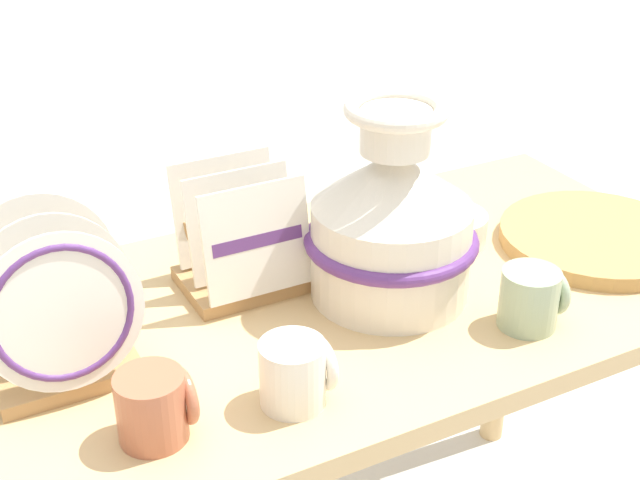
{
  "coord_description": "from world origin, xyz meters",
  "views": [
    {
      "loc": [
        -0.56,
        -1.06,
        1.48
      ],
      "look_at": [
        0.0,
        0.0,
        0.84
      ],
      "focal_mm": 50.0,
      "sensor_mm": 36.0,
      "label": 1
    }
  ],
  "objects_px": {
    "ceramic_vase": "(392,220)",
    "dish_rack_round_plates": "(57,319)",
    "mug_cream_glaze": "(296,372)",
    "mug_sage_glaze": "(532,298)",
    "mug_terracotta_glaze": "(155,406)",
    "wicker_charger_stack": "(596,238)",
    "fruit_bowl": "(449,224)",
    "dish_rack_square_plates": "(241,251)"
  },
  "relations": [
    {
      "from": "ceramic_vase",
      "to": "dish_rack_round_plates",
      "type": "bearing_deg",
      "value": 177.46
    },
    {
      "from": "ceramic_vase",
      "to": "mug_cream_glaze",
      "type": "height_order",
      "value": "ceramic_vase"
    },
    {
      "from": "ceramic_vase",
      "to": "mug_sage_glaze",
      "type": "height_order",
      "value": "ceramic_vase"
    },
    {
      "from": "mug_cream_glaze",
      "to": "mug_terracotta_glaze",
      "type": "height_order",
      "value": "same"
    },
    {
      "from": "dish_rack_round_plates",
      "to": "wicker_charger_stack",
      "type": "relative_size",
      "value": 0.71
    },
    {
      "from": "wicker_charger_stack",
      "to": "mug_cream_glaze",
      "type": "height_order",
      "value": "mug_cream_glaze"
    },
    {
      "from": "mug_cream_glaze",
      "to": "mug_sage_glaze",
      "type": "height_order",
      "value": "same"
    },
    {
      "from": "mug_sage_glaze",
      "to": "ceramic_vase",
      "type": "bearing_deg",
      "value": 128.48
    },
    {
      "from": "wicker_charger_stack",
      "to": "mug_cream_glaze",
      "type": "bearing_deg",
      "value": -167.46
    },
    {
      "from": "mug_cream_glaze",
      "to": "fruit_bowl",
      "type": "xyz_separation_m",
      "value": [
        0.44,
        0.28,
        -0.01
      ]
    },
    {
      "from": "dish_rack_round_plates",
      "to": "fruit_bowl",
      "type": "distance_m",
      "value": 0.71
    },
    {
      "from": "fruit_bowl",
      "to": "mug_terracotta_glaze",
      "type": "bearing_deg",
      "value": -157.47
    },
    {
      "from": "dish_rack_square_plates",
      "to": "mug_cream_glaze",
      "type": "bearing_deg",
      "value": -100.41
    },
    {
      "from": "mug_cream_glaze",
      "to": "mug_terracotta_glaze",
      "type": "distance_m",
      "value": 0.19
    },
    {
      "from": "mug_cream_glaze",
      "to": "ceramic_vase",
      "type": "bearing_deg",
      "value": 34.97
    },
    {
      "from": "mug_cream_glaze",
      "to": "fruit_bowl",
      "type": "distance_m",
      "value": 0.52
    },
    {
      "from": "mug_cream_glaze",
      "to": "mug_terracotta_glaze",
      "type": "bearing_deg",
      "value": 174.12
    },
    {
      "from": "ceramic_vase",
      "to": "dish_rack_square_plates",
      "type": "bearing_deg",
      "value": 146.07
    },
    {
      "from": "mug_sage_glaze",
      "to": "mug_terracotta_glaze",
      "type": "bearing_deg",
      "value": 178.3
    },
    {
      "from": "dish_rack_square_plates",
      "to": "wicker_charger_stack",
      "type": "height_order",
      "value": "dish_rack_square_plates"
    },
    {
      "from": "ceramic_vase",
      "to": "mug_sage_glaze",
      "type": "relative_size",
      "value": 3.33
    },
    {
      "from": "mug_cream_glaze",
      "to": "mug_sage_glaze",
      "type": "distance_m",
      "value": 0.4
    },
    {
      "from": "dish_rack_square_plates",
      "to": "wicker_charger_stack",
      "type": "relative_size",
      "value": 0.59
    },
    {
      "from": "ceramic_vase",
      "to": "fruit_bowl",
      "type": "distance_m",
      "value": 0.23
    },
    {
      "from": "ceramic_vase",
      "to": "mug_terracotta_glaze",
      "type": "distance_m",
      "value": 0.48
    },
    {
      "from": "wicker_charger_stack",
      "to": "dish_rack_square_plates",
      "type": "bearing_deg",
      "value": 164.99
    },
    {
      "from": "dish_rack_round_plates",
      "to": "wicker_charger_stack",
      "type": "bearing_deg",
      "value": -3.28
    },
    {
      "from": "mug_sage_glaze",
      "to": "fruit_bowl",
      "type": "height_order",
      "value": "mug_sage_glaze"
    },
    {
      "from": "wicker_charger_stack",
      "to": "mug_sage_glaze",
      "type": "xyz_separation_m",
      "value": [
        -0.27,
        -0.15,
        0.03
      ]
    },
    {
      "from": "dish_rack_square_plates",
      "to": "wicker_charger_stack",
      "type": "bearing_deg",
      "value": -15.01
    },
    {
      "from": "dish_rack_square_plates",
      "to": "mug_cream_glaze",
      "type": "xyz_separation_m",
      "value": [
        -0.06,
        -0.31,
        -0.02
      ]
    },
    {
      "from": "ceramic_vase",
      "to": "fruit_bowl",
      "type": "xyz_separation_m",
      "value": [
        0.19,
        0.1,
        -0.1
      ]
    },
    {
      "from": "dish_rack_round_plates",
      "to": "mug_terracotta_glaze",
      "type": "xyz_separation_m",
      "value": [
        0.07,
        -0.18,
        -0.05
      ]
    },
    {
      "from": "dish_rack_square_plates",
      "to": "mug_terracotta_glaze",
      "type": "relative_size",
      "value": 2.06
    },
    {
      "from": "mug_cream_glaze",
      "to": "mug_sage_glaze",
      "type": "relative_size",
      "value": 1.0
    },
    {
      "from": "dish_rack_round_plates",
      "to": "dish_rack_square_plates",
      "type": "distance_m",
      "value": 0.34
    },
    {
      "from": "mug_sage_glaze",
      "to": "dish_rack_square_plates",
      "type": "bearing_deg",
      "value": 137.52
    },
    {
      "from": "ceramic_vase",
      "to": "mug_cream_glaze",
      "type": "relative_size",
      "value": 3.33
    },
    {
      "from": "wicker_charger_stack",
      "to": "mug_cream_glaze",
      "type": "distance_m",
      "value": 0.68
    },
    {
      "from": "mug_terracotta_glaze",
      "to": "fruit_bowl",
      "type": "distance_m",
      "value": 0.68
    },
    {
      "from": "dish_rack_square_plates",
      "to": "ceramic_vase",
      "type": "bearing_deg",
      "value": -33.93
    },
    {
      "from": "dish_rack_round_plates",
      "to": "mug_cream_glaze",
      "type": "bearing_deg",
      "value": -37.83
    }
  ]
}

